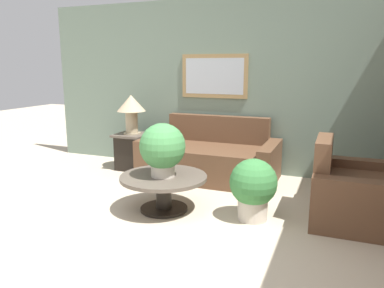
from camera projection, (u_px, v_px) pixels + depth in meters
name	position (u px, v px, depth m)	size (l,w,h in m)	color
ground_plane	(140.00, 257.00, 3.21)	(20.00, 20.00, 0.00)	#BCAD93
wall_back	(235.00, 86.00, 5.64)	(6.45, 0.09, 2.60)	slate
couch_main	(210.00, 158.00, 5.44)	(1.93, 0.99, 0.87)	brown
armchair	(353.00, 194.00, 3.93)	(0.87, 1.06, 0.87)	brown
coffee_table	(164.00, 185.00, 4.20)	(0.98, 0.98, 0.41)	black
side_table	(133.00, 151.00, 5.90)	(0.50, 0.50, 0.57)	black
table_lamp	(131.00, 108.00, 5.76)	(0.44, 0.44, 0.60)	tan
potted_plant_on_table	(162.00, 148.00, 4.08)	(0.51, 0.51, 0.59)	beige
potted_plant_floor	(253.00, 186.00, 3.93)	(0.50, 0.50, 0.66)	beige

